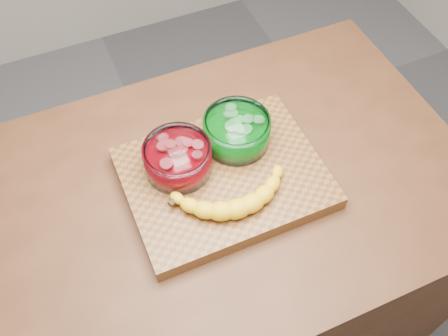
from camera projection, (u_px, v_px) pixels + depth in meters
name	position (u px, v px, depth m)	size (l,w,h in m)	color
ground	(224.00, 314.00, 1.91)	(3.50, 3.50, 0.00)	#5B5B60
counter	(224.00, 264.00, 1.54)	(1.20, 0.80, 0.90)	#512D18
cutting_board	(224.00, 178.00, 1.16)	(0.45, 0.35, 0.04)	brown
bowl_red	(178.00, 159.00, 1.13)	(0.16, 0.16, 0.07)	white
bowl_green	(237.00, 131.00, 1.17)	(0.16, 0.16, 0.07)	white
banana	(233.00, 194.00, 1.09)	(0.30, 0.14, 0.04)	yellow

